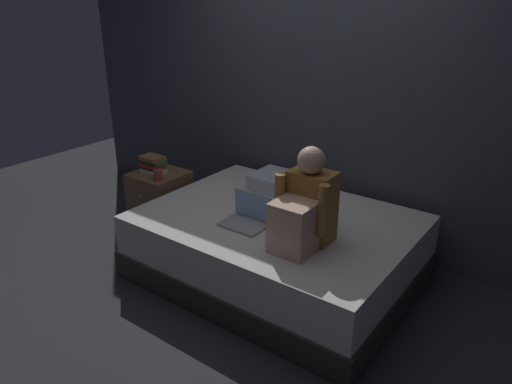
% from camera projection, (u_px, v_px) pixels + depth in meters
% --- Properties ---
extents(ground_plane, '(8.00, 8.00, 0.00)m').
position_uv_depth(ground_plane, '(233.00, 284.00, 3.66)').
color(ground_plane, '#2D2D33').
extents(wall_back, '(5.60, 0.10, 2.70)m').
position_uv_depth(wall_back, '(319.00, 83.00, 4.04)').
color(wall_back, '#424751').
rests_on(wall_back, ground_plane).
extents(bed, '(2.00, 1.50, 0.51)m').
position_uv_depth(bed, '(277.00, 247.00, 3.68)').
color(bed, '#332D2B').
rests_on(bed, ground_plane).
extents(nightstand, '(0.44, 0.46, 0.57)m').
position_uv_depth(nightstand, '(161.00, 202.00, 4.39)').
color(nightstand, brown).
rests_on(nightstand, ground_plane).
extents(person_sitting, '(0.39, 0.44, 0.66)m').
position_uv_depth(person_sitting, '(305.00, 209.00, 3.10)').
color(person_sitting, olive).
rests_on(person_sitting, bed).
extents(laptop, '(0.32, 0.23, 0.22)m').
position_uv_depth(laptop, '(247.00, 217.00, 3.44)').
color(laptop, '#9EA0A5').
rests_on(laptop, bed).
extents(pillow, '(0.56, 0.36, 0.13)m').
position_uv_depth(pillow, '(285.00, 184.00, 4.01)').
color(pillow, silver).
rests_on(pillow, bed).
extents(book_stack, '(0.22, 0.17, 0.16)m').
position_uv_depth(book_stack, '(153.00, 164.00, 4.26)').
color(book_stack, beige).
rests_on(book_stack, nightstand).
extents(mug, '(0.08, 0.08, 0.09)m').
position_uv_depth(mug, '(158.00, 175.00, 4.11)').
color(mug, '#933833').
rests_on(mug, nightstand).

